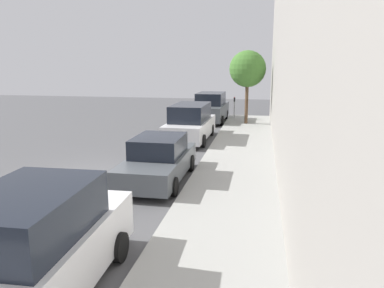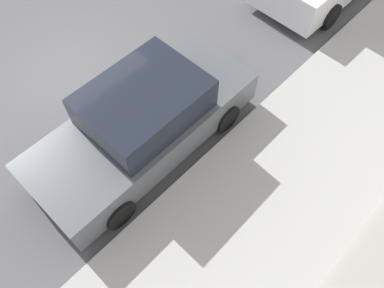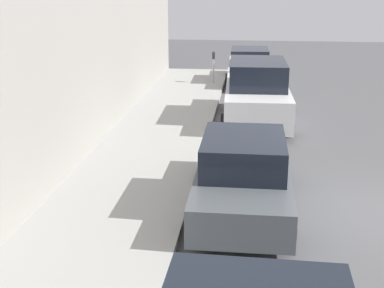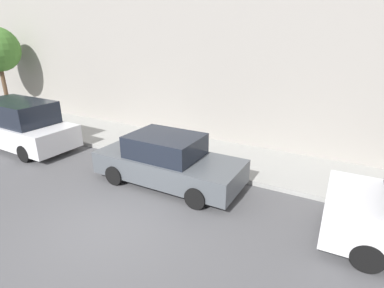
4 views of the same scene
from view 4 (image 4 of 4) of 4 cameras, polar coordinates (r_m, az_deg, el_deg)
ground_plane at (r=7.73m, az=-14.37°, el=-14.48°), size 60.00×60.00×0.00m
sidewalk at (r=11.32m, az=2.74°, el=-1.89°), size 2.92×32.00×0.15m
building_facade at (r=12.78m, az=8.47°, el=23.07°), size 2.00×32.00×10.03m
parked_sedan_third at (r=9.06m, az=-4.63°, el=-3.26°), size 1.92×4.51×1.54m
parked_minivan_fourth at (r=13.78m, az=-29.97°, el=3.14°), size 2.02×4.94×1.90m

